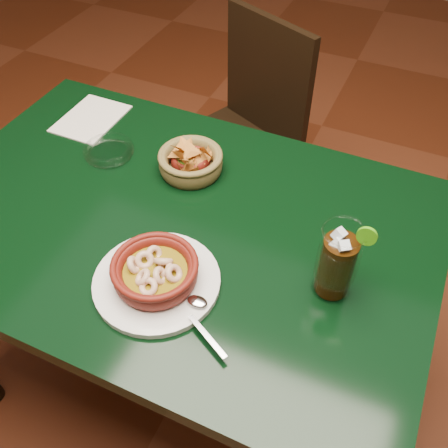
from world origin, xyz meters
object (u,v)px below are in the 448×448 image
at_px(chip_basket, 191,162).
at_px(cola_drink, 337,262).
at_px(dining_chair, 242,134).
at_px(dining_table, 176,246).
at_px(shrimp_plate, 156,274).

bearing_deg(chip_basket, cola_drink, -26.25).
distance_m(dining_chair, cola_drink, 0.96).
distance_m(dining_table, dining_chair, 0.73).
distance_m(dining_table, cola_drink, 0.43).
xyz_separation_m(shrimp_plate, chip_basket, (-0.10, 0.34, -0.00)).
bearing_deg(cola_drink, shrimp_plate, -157.53).
height_order(dining_table, cola_drink, cola_drink).
xyz_separation_m(dining_chair, cola_drink, (0.51, -0.74, 0.35)).
distance_m(dining_table, shrimp_plate, 0.23).
bearing_deg(shrimp_plate, chip_basket, 105.80).
relative_size(dining_table, cola_drink, 6.16).
distance_m(dining_chair, shrimp_plate, 0.94).
bearing_deg(chip_basket, dining_table, -77.79).
distance_m(shrimp_plate, chip_basket, 0.36).
relative_size(dining_chair, shrimp_plate, 2.64).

